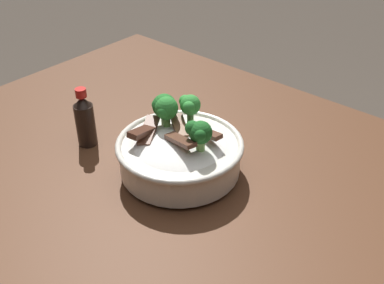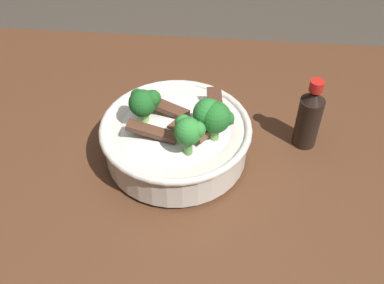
% 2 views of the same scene
% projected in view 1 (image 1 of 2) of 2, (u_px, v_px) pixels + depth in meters
% --- Properties ---
extents(dining_table, '(1.35, 0.84, 0.81)m').
position_uv_depth(dining_table, '(220.00, 231.00, 0.97)').
color(dining_table, '#56331E').
rests_on(dining_table, ground).
extents(rice_bowl, '(0.24, 0.24, 0.14)m').
position_uv_depth(rice_bowl, '(180.00, 149.00, 0.88)').
color(rice_bowl, silver).
rests_on(rice_bowl, dining_table).
extents(soy_sauce_bottle, '(0.04, 0.04, 0.13)m').
position_uv_depth(soy_sauce_bottle, '(85.00, 120.00, 0.96)').
color(soy_sauce_bottle, black).
rests_on(soy_sauce_bottle, dining_table).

